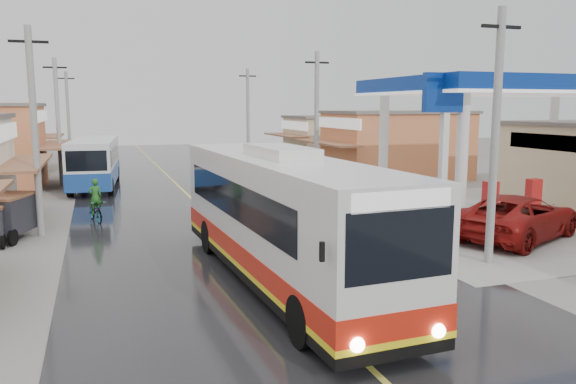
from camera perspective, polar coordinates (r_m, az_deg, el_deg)
name	(u,v)px	position (r m, az deg, el deg)	size (l,w,h in m)	color
ground	(283,285)	(16.08, -0.56, -9.47)	(120.00, 120.00, 0.00)	slate
road	(194,201)	(30.31, -9.52, -0.90)	(12.00, 90.00, 0.02)	black
centre_line	(194,201)	(30.31, -9.52, -0.88)	(0.15, 90.00, 0.01)	#D8CC4C
shopfronts_right	(466,195)	(33.46, 17.65, -0.31)	(11.00, 44.00, 4.80)	beige
utility_poles_left	(54,206)	(30.99, -22.71, -1.27)	(1.60, 50.00, 8.00)	gray
utility_poles_right	(316,195)	(32.17, 2.86, -0.26)	(1.60, 36.00, 8.00)	gray
coach_bus	(280,218)	(15.97, -0.85, -2.62)	(3.32, 12.59, 3.90)	silver
second_bus	(95,162)	(36.29, -19.05, 2.87)	(3.23, 9.22, 3.00)	silver
jeepney	(517,217)	(23.01, 22.26, -2.37)	(2.83, 6.13, 1.70)	maroon
cyclist	(96,208)	(25.90, -18.95, -1.51)	(1.06, 1.88, 1.92)	black
tricycle_far	(7,214)	(23.63, -26.63, -2.03)	(2.12, 2.62, 1.73)	#26262D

